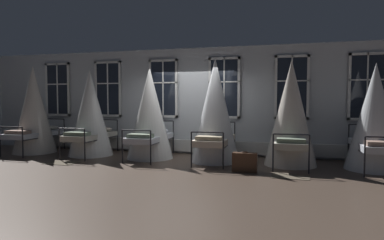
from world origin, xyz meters
The scene contains 12 objects.
ground centered at (0.00, 0.00, 0.00)m, with size 27.16×27.16×0.00m, color #4C3D33.
back_wall_with_windows centered at (0.00, 1.09, 1.60)m, with size 14.58×0.10×3.21m, color silver.
window_bank centered at (0.00, 0.97, 1.09)m, with size 10.51×0.10×2.82m.
cot_first centered at (-4.82, -0.14, 1.30)m, with size 1.30×1.95×2.69m.
cot_second centered at (-2.86, -0.09, 1.22)m, with size 1.30×1.96×2.53m.
cot_third centered at (-0.96, -0.10, 1.24)m, with size 1.30×1.96×2.57m.
cot_fourth centered at (0.93, -0.13, 1.33)m, with size 1.30×1.95×2.75m.
cot_fifth centered at (2.86, -0.09, 1.28)m, with size 1.30×1.95×2.66m.
cot_sixth centered at (4.75, -0.14, 1.21)m, with size 1.30×1.96×2.52m.
rug_second centered at (-2.87, -1.45, 0.01)m, with size 0.80×0.56×0.01m, color brown.
rug_fifth centered at (2.87, -1.45, 0.01)m, with size 0.80×0.56×0.01m, color brown.
suitcase_dark centered at (1.86, -1.24, 0.22)m, with size 0.56×0.22×0.47m.
Camera 1 is at (2.86, -9.10, 1.66)m, focal length 32.35 mm.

